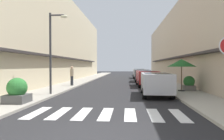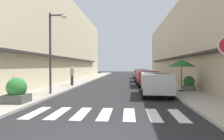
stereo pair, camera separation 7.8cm
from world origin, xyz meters
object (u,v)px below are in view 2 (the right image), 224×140
parked_car_far (143,74)px  cafe_umbrella (182,63)px  pedestrian_walking_near (72,75)px  planter_corner (17,91)px  planter_midblock (189,83)px  parked_car_near (156,82)px  parked_car_distant (140,72)px  street_lamp (53,44)px  parked_car_mid (147,77)px

parked_car_far → cafe_umbrella: bearing=-78.3°
cafe_umbrella → pedestrian_walking_near: (-9.01, 3.48, -1.06)m
planter_corner → planter_midblock: size_ratio=1.15×
planter_corner → parked_car_near: bearing=26.6°
parked_car_distant → cafe_umbrella: bearing=-83.0°
planter_midblock → parked_car_distant: bearing=99.4°
parked_car_distant → street_lamp: size_ratio=0.77×
parked_car_distant → planter_midblock: (2.74, -16.51, -0.29)m
street_lamp → cafe_umbrella: 8.99m
parked_car_near → planter_midblock: parked_car_near is taller
street_lamp → planter_corner: 4.18m
parked_car_far → parked_car_distant: 6.96m
parked_car_near → street_lamp: 6.98m
parked_car_distant → planter_corner: bearing=-107.8°
parked_car_distant → cafe_umbrella: (2.07, -16.98, 1.21)m
parked_car_distant → pedestrian_walking_near: pedestrian_walking_near is taller
cafe_umbrella → pedestrian_walking_near: bearing=158.9°
pedestrian_walking_near → street_lamp: bearing=-173.0°
planter_corner → planter_midblock: (9.92, 5.90, -0.05)m
pedestrian_walking_near → parked_car_mid: bearing=-80.3°
planter_corner → parked_car_far: bearing=65.1°
parked_car_near → parked_car_mid: (0.00, 6.13, 0.00)m
parked_car_distant → planter_corner: (-7.18, -22.41, -0.24)m
parked_car_far → planter_midblock: parked_car_far is taller
parked_car_far → planter_midblock: bearing=-74.0°
cafe_umbrella → parked_car_near: bearing=-138.4°
cafe_umbrella → planter_corner: cafe_umbrella is taller
parked_car_mid → planter_corner: (-7.18, -9.72, -0.24)m
street_lamp → cafe_umbrella: bearing=14.6°
parked_car_distant → street_lamp: bearing=-108.8°
parked_car_mid → pedestrian_walking_near: pedestrian_walking_near is taller
parked_car_mid → parked_car_distant: bearing=90.0°
planter_corner → parked_car_distant: bearing=72.2°
parked_car_far → parked_car_distant: bearing=90.0°
parked_car_mid → pedestrian_walking_near: size_ratio=2.37×
street_lamp → pedestrian_walking_near: (-0.39, 5.72, -2.24)m
parked_car_near → parked_car_far: (0.00, 11.86, 0.00)m
parked_car_near → planter_corner: 8.03m
parked_car_distant → street_lamp: street_lamp is taller
parked_car_mid → planter_corner: 12.09m
pedestrian_walking_near → cafe_umbrella: bearing=-108.0°
planter_midblock → parked_car_near: bearing=-139.9°
pedestrian_walking_near → parked_car_near: bearing=-124.4°
parked_car_near → pedestrian_walking_near: pedestrian_walking_near is taller
parked_car_near → parked_car_mid: bearing=90.0°
parked_car_far → street_lamp: street_lamp is taller
parked_car_near → parked_car_distant: same height
parked_car_far → pedestrian_walking_near: bearing=-136.7°
parked_car_near → planter_corner: bearing=-153.4°
parked_car_far → parked_car_distant: (-0.00, 6.96, -0.00)m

